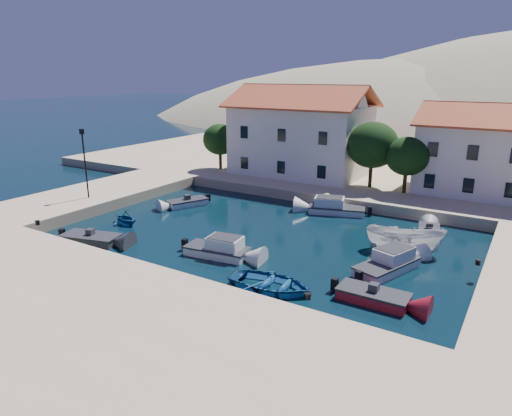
# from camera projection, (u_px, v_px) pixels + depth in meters

# --- Properties ---
(ground) EXTENTS (400.00, 400.00, 0.00)m
(ground) POSITION_uv_depth(u_px,v_px,m) (177.00, 286.00, 26.52)
(ground) COLOR black
(ground) RESTS_ON ground
(quay_south) EXTENTS (52.00, 12.00, 1.00)m
(quay_south) POSITION_uv_depth(u_px,v_px,m) (91.00, 325.00, 21.49)
(quay_south) COLOR #C7AF88
(quay_south) RESTS_ON ground
(quay_west) EXTENTS (8.00, 20.00, 1.00)m
(quay_west) POSITION_uv_depth(u_px,v_px,m) (96.00, 196.00, 44.13)
(quay_west) COLOR #C7AF88
(quay_west) RESTS_ON ground
(quay_north) EXTENTS (80.00, 36.00, 1.00)m
(quay_north) POSITION_uv_depth(u_px,v_px,m) (394.00, 169.00, 56.36)
(quay_north) COLOR #C7AF88
(quay_north) RESTS_ON ground
(building_left) EXTENTS (14.70, 9.45, 9.70)m
(building_left) POSITION_uv_depth(u_px,v_px,m) (301.00, 129.00, 50.71)
(building_left) COLOR white
(building_left) RESTS_ON quay_north
(building_mid) EXTENTS (10.50, 8.40, 8.30)m
(building_mid) POSITION_uv_depth(u_px,v_px,m) (479.00, 148.00, 42.63)
(building_mid) COLOR white
(building_mid) RESTS_ON quay_north
(trees) EXTENTS (37.30, 5.30, 6.45)m
(trees) POSITION_uv_depth(u_px,v_px,m) (388.00, 150.00, 43.63)
(trees) COLOR #382314
(trees) RESTS_ON quay_north
(lamppost) EXTENTS (0.35, 0.25, 6.22)m
(lamppost) POSITION_uv_depth(u_px,v_px,m) (84.00, 157.00, 40.54)
(lamppost) COLOR black
(lamppost) RESTS_ON quay_west
(bollards) EXTENTS (29.36, 9.56, 0.30)m
(bollards) POSITION_uv_depth(u_px,v_px,m) (253.00, 256.00, 27.94)
(bollards) COLOR black
(bollards) RESTS_ON ground
(motorboat_grey_sw) EXTENTS (4.57, 2.91, 1.25)m
(motorboat_grey_sw) POSITION_uv_depth(u_px,v_px,m) (91.00, 239.00, 33.26)
(motorboat_grey_sw) COLOR #2E2F32
(motorboat_grey_sw) RESTS_ON ground
(cabin_cruiser_south) EXTENTS (4.58, 2.44, 1.60)m
(cabin_cruiser_south) POSITION_uv_depth(u_px,v_px,m) (217.00, 249.00, 30.84)
(cabin_cruiser_south) COLOR silver
(cabin_cruiser_south) RESTS_ON ground
(rowboat_south) EXTENTS (5.25, 3.94, 1.03)m
(rowboat_south) POSITION_uv_depth(u_px,v_px,m) (271.00, 289.00, 26.11)
(rowboat_south) COLOR navy
(rowboat_south) RESTS_ON ground
(motorboat_red_se) EXTENTS (3.82, 1.71, 1.25)m
(motorboat_red_se) POSITION_uv_depth(u_px,v_px,m) (373.00, 296.00, 24.66)
(motorboat_red_se) COLOR maroon
(motorboat_red_se) RESTS_ON ground
(cabin_cruiser_east) EXTENTS (3.33, 5.09, 1.60)m
(cabin_cruiser_east) POSITION_uv_depth(u_px,v_px,m) (387.00, 264.00, 28.37)
(cabin_cruiser_east) COLOR silver
(cabin_cruiser_east) RESTS_ON ground
(boat_east) EXTENTS (5.59, 3.17, 2.04)m
(boat_east) POSITION_uv_depth(u_px,v_px,m) (404.00, 252.00, 31.58)
(boat_east) COLOR silver
(boat_east) RESTS_ON ground
(motorboat_white_ne) EXTENTS (2.15, 3.51, 1.25)m
(motorboat_white_ne) POSITION_uv_depth(u_px,v_px,m) (429.00, 232.00, 34.59)
(motorboat_white_ne) COLOR silver
(motorboat_white_ne) RESTS_ON ground
(rowboat_west) EXTENTS (2.92, 2.63, 1.36)m
(rowboat_west) POSITION_uv_depth(u_px,v_px,m) (126.00, 224.00, 37.48)
(rowboat_west) COLOR navy
(rowboat_west) RESTS_ON ground
(motorboat_white_west) EXTENTS (3.02, 4.06, 1.25)m
(motorboat_white_west) POSITION_uv_depth(u_px,v_px,m) (188.00, 203.00, 42.56)
(motorboat_white_west) COLOR silver
(motorboat_white_west) RESTS_ON ground
(cabin_cruiser_north) EXTENTS (5.27, 3.43, 1.60)m
(cabin_cruiser_north) POSITION_uv_depth(u_px,v_px,m) (337.00, 208.00, 40.26)
(cabin_cruiser_north) COLOR silver
(cabin_cruiser_north) RESTS_ON ground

